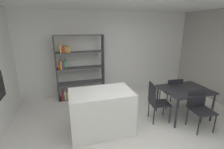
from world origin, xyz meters
TOP-DOWN VIEW (x-y plane):
  - ground_plane at (0.00, 0.00)m, footprint 8.91×8.91m
  - back_partition at (0.00, 2.76)m, footprint 6.49×0.06m
  - kitchen_island at (-0.51, 0.48)m, footprint 1.31×0.80m
  - open_bookshelf at (-0.87, 2.38)m, footprint 1.45×0.36m
  - dining_table at (1.62, 0.50)m, footprint 1.13×0.91m
  - dining_chair_near at (1.63, 0.02)m, footprint 0.49×0.48m
  - dining_chair_island_side at (0.83, 0.52)m, footprint 0.51×0.46m
  - dining_chair_far at (1.62, 0.99)m, footprint 0.47×0.49m

SIDE VIEW (x-z plane):
  - ground_plane at x=0.00m, z-range 0.00..0.00m
  - kitchen_island at x=-0.51m, z-range 0.00..0.93m
  - dining_chair_near at x=1.63m, z-range 0.09..0.96m
  - dining_chair_far at x=1.62m, z-range 0.10..0.97m
  - dining_chair_island_side at x=0.83m, z-range 0.07..1.03m
  - dining_table at x=1.62m, z-range 0.30..1.05m
  - open_bookshelf at x=-0.87m, z-range 0.00..1.98m
  - back_partition at x=0.00m, z-range 0.00..2.70m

